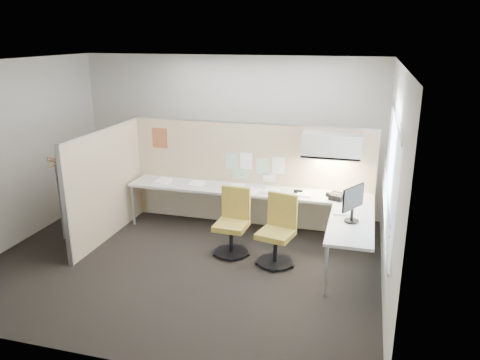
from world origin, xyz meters
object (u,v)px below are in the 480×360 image
(desk, at_px, (265,201))
(chair_left, at_px, (233,224))
(chair_right, at_px, (278,232))
(phone, at_px, (336,196))
(monitor, at_px, (353,202))

(desk, xyz_separation_m, chair_left, (-0.33, -0.70, -0.15))
(desk, bearing_deg, chair_left, -115.61)
(desk, relative_size, chair_left, 4.10)
(chair_right, relative_size, phone, 3.78)
(chair_left, bearing_deg, phone, 29.33)
(chair_right, bearing_deg, monitor, 13.51)
(monitor, bearing_deg, chair_left, 115.43)
(chair_right, bearing_deg, chair_left, -178.40)
(monitor, height_order, phone, monitor)
(desk, height_order, monitor, monitor)
(desk, bearing_deg, monitor, -31.06)
(chair_left, bearing_deg, desk, 67.38)
(chair_right, xyz_separation_m, monitor, (1.00, 0.01, 0.56))
(chair_right, height_order, phone, chair_right)
(desk, xyz_separation_m, chair_right, (0.37, -0.84, -0.14))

